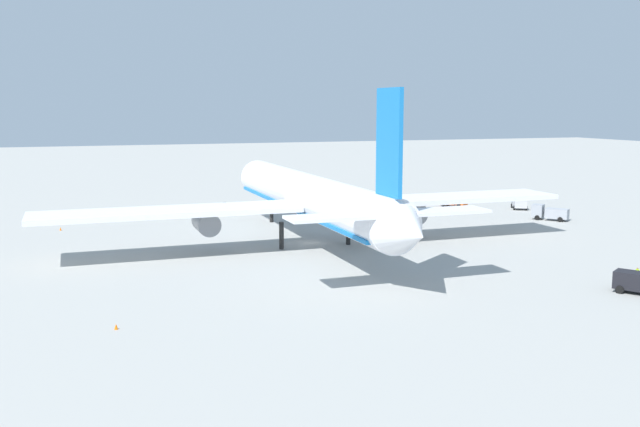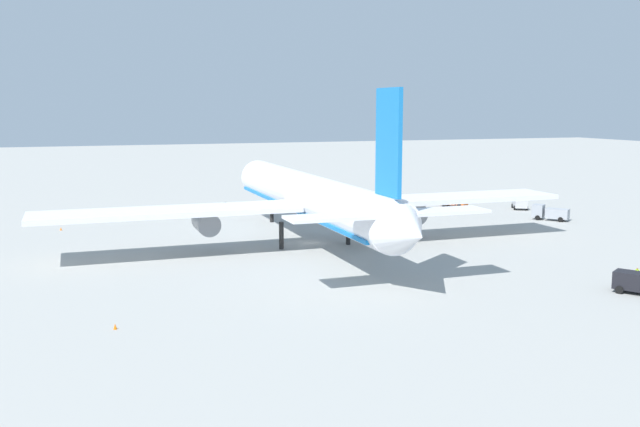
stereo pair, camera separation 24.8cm
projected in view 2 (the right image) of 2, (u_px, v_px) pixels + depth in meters
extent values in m
plane|color=#9E9E99|center=(309.00, 243.00, 108.21)|extent=(600.00, 600.00, 0.00)
cylinder|color=white|center=(309.00, 196.00, 107.10)|extent=(60.81, 6.81, 6.59)
cone|color=white|center=(255.00, 176.00, 137.89)|extent=(5.30, 6.48, 6.46)
cone|color=white|center=(408.00, 232.00, 75.70)|extent=(6.61, 6.28, 6.26)
cube|color=#1972BF|center=(389.00, 143.00, 79.22)|extent=(6.00, 0.52, 12.24)
cube|color=white|center=(335.00, 217.00, 77.80)|extent=(4.44, 11.19, 0.36)
cube|color=white|center=(440.00, 211.00, 82.14)|extent=(4.44, 11.19, 0.36)
cube|color=white|center=(167.00, 212.00, 97.26)|extent=(9.14, 36.89, 0.70)
cylinder|color=slate|center=(206.00, 223.00, 100.31)|extent=(5.61, 3.30, 3.28)
cube|color=white|center=(444.00, 198.00, 111.57)|extent=(9.14, 36.89, 0.70)
cylinder|color=slate|center=(410.00, 212.00, 110.99)|extent=(5.76, 3.46, 3.43)
cylinder|color=black|center=(272.00, 211.00, 127.73)|extent=(0.70, 0.70, 4.08)
cylinder|color=black|center=(281.00, 236.00, 103.32)|extent=(0.70, 0.70, 4.08)
cylinder|color=black|center=(348.00, 231.00, 106.81)|extent=(0.70, 0.70, 4.08)
cube|color=#1972BF|center=(309.00, 207.00, 107.37)|extent=(58.37, 6.48, 0.50)
cube|color=black|center=(629.00, 280.00, 79.17)|extent=(3.81, 3.61, 1.96)
cylinder|color=black|center=(625.00, 286.00, 80.61)|extent=(0.92, 0.74, 0.90)
cylinder|color=black|center=(619.00, 290.00, 78.77)|extent=(0.92, 0.74, 0.90)
cube|color=#BF4C14|center=(462.00, 200.00, 146.33)|extent=(2.54, 2.66, 2.15)
cube|color=#BF4C14|center=(449.00, 199.00, 148.19)|extent=(4.06, 3.62, 2.05)
cube|color=black|center=(465.00, 198.00, 145.89)|extent=(1.00, 1.53, 0.95)
cylinder|color=black|center=(464.00, 205.00, 147.40)|extent=(0.92, 0.73, 0.90)
cylinder|color=black|center=(459.00, 206.00, 145.78)|extent=(0.92, 0.73, 0.90)
cylinder|color=black|center=(448.00, 203.00, 149.60)|extent=(0.92, 0.73, 0.90)
cylinder|color=black|center=(444.00, 204.00, 147.98)|extent=(0.92, 0.73, 0.90)
cube|color=#999EA5|center=(538.00, 211.00, 130.98)|extent=(2.88, 2.92, 2.35)
cube|color=#999EA5|center=(557.00, 214.00, 129.23)|extent=(4.49, 4.22, 1.80)
cube|color=black|center=(535.00, 207.00, 131.24)|extent=(1.22, 1.48, 1.04)
cylinder|color=black|center=(538.00, 218.00, 130.14)|extent=(0.89, 0.80, 0.90)
cylinder|color=black|center=(541.00, 216.00, 131.98)|extent=(0.89, 0.80, 0.90)
cylinder|color=black|center=(560.00, 220.00, 128.01)|extent=(0.89, 0.80, 0.90)
cylinder|color=black|center=(563.00, 218.00, 129.86)|extent=(0.89, 0.80, 0.90)
cube|color=#BF4C14|center=(289.00, 192.00, 160.69)|extent=(2.83, 2.91, 2.05)
cube|color=#B2B2B7|center=(286.00, 194.00, 157.17)|extent=(4.69, 3.97, 2.15)
cube|color=black|center=(290.00, 190.00, 161.29)|extent=(0.99, 1.64, 0.90)
cylinder|color=black|center=(284.00, 197.00, 160.84)|extent=(0.93, 0.71, 0.90)
cylinder|color=black|center=(294.00, 197.00, 160.45)|extent=(0.93, 0.71, 0.90)
cylinder|color=black|center=(280.00, 199.00, 156.68)|extent=(0.93, 0.71, 0.90)
cylinder|color=black|center=(290.00, 199.00, 156.29)|extent=(0.93, 0.71, 0.90)
cube|color=#999EA5|center=(518.00, 200.00, 145.77)|extent=(2.37, 2.82, 2.35)
cube|color=#B2B2B7|center=(520.00, 204.00, 143.27)|extent=(3.75, 3.50, 1.62)
cube|color=black|center=(518.00, 197.00, 146.18)|extent=(0.98, 1.86, 1.03)
cylinder|color=black|center=(512.00, 206.00, 145.95)|extent=(0.94, 0.67, 0.90)
cylinder|color=black|center=(524.00, 206.00, 145.67)|extent=(0.94, 0.67, 0.90)
cylinder|color=black|center=(515.00, 208.00, 142.92)|extent=(0.94, 0.67, 0.90)
cylinder|color=black|center=(527.00, 208.00, 142.64)|extent=(0.94, 0.67, 0.90)
cube|color=#595B60|center=(229.00, 203.00, 151.35)|extent=(2.83, 3.16, 0.15)
cylinder|color=#333338|center=(236.00, 203.00, 150.86)|extent=(0.42, 0.53, 0.08)
cylinder|color=black|center=(235.00, 203.00, 151.72)|extent=(0.33, 0.39, 0.40)
cylinder|color=black|center=(232.00, 204.00, 150.39)|extent=(0.33, 0.39, 0.40)
cylinder|color=black|center=(226.00, 203.00, 152.33)|extent=(0.33, 0.39, 0.40)
cylinder|color=black|center=(223.00, 204.00, 151.01)|extent=(0.33, 0.39, 0.40)
cylinder|color=black|center=(315.00, 202.00, 151.99)|extent=(0.45, 0.45, 0.79)
cylinder|color=orange|center=(315.00, 199.00, 151.88)|extent=(0.56, 0.56, 0.60)
sphere|color=tan|center=(315.00, 197.00, 151.82)|extent=(0.22, 0.22, 0.22)
cylinder|color=navy|center=(637.00, 278.00, 84.49)|extent=(0.43, 0.43, 0.82)
cylinder|color=#B2F219|center=(637.00, 272.00, 84.39)|extent=(0.54, 0.54, 0.61)
sphere|color=#8C6647|center=(637.00, 269.00, 84.32)|extent=(0.22, 0.22, 0.22)
cylinder|color=#3F3F47|center=(340.00, 204.00, 149.02)|extent=(0.43, 0.43, 0.84)
cylinder|color=yellow|center=(340.00, 200.00, 148.91)|extent=(0.54, 0.54, 0.63)
sphere|color=beige|center=(340.00, 198.00, 148.85)|extent=(0.23, 0.23, 0.23)
cone|color=orange|center=(412.00, 202.00, 152.52)|extent=(0.36, 0.36, 0.55)
cone|color=orange|center=(437.00, 200.00, 155.89)|extent=(0.36, 0.36, 0.55)
cone|color=orange|center=(61.00, 229.00, 119.33)|extent=(0.36, 0.36, 0.55)
cone|color=orange|center=(115.00, 326.00, 66.17)|extent=(0.36, 0.36, 0.55)
cone|color=orange|center=(246.00, 206.00, 146.53)|extent=(0.36, 0.36, 0.55)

